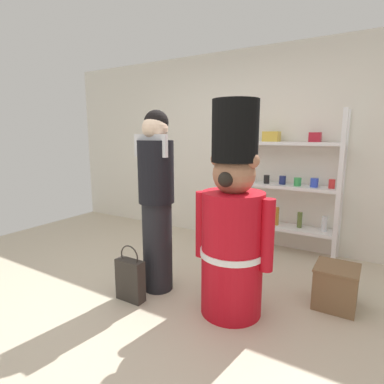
# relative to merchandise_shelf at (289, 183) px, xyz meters

# --- Properties ---
(ground_plane) EXTENTS (6.40, 6.40, 0.00)m
(ground_plane) POSITION_rel_merchandise_shelf_xyz_m (-0.59, -1.98, -0.89)
(ground_plane) COLOR beige
(back_wall) EXTENTS (6.40, 0.12, 2.60)m
(back_wall) POSITION_rel_merchandise_shelf_xyz_m (-0.59, 0.22, 0.41)
(back_wall) COLOR silver
(back_wall) RESTS_ON ground_plane
(merchandise_shelf) EXTENTS (1.20, 0.35, 1.77)m
(merchandise_shelf) POSITION_rel_merchandise_shelf_xyz_m (0.00, 0.00, 0.00)
(merchandise_shelf) COLOR white
(merchandise_shelf) RESTS_ON ground_plane
(teddy_bear_guard) EXTENTS (0.68, 0.53, 1.75)m
(teddy_bear_guard) POSITION_rel_merchandise_shelf_xyz_m (-0.04, -1.63, -0.14)
(teddy_bear_guard) COLOR red
(teddy_bear_guard) RESTS_ON ground_plane
(person_shopper) EXTENTS (0.35, 0.33, 1.71)m
(person_shopper) POSITION_rel_merchandise_shelf_xyz_m (-0.82, -1.63, 0.02)
(person_shopper) COLOR black
(person_shopper) RESTS_ON ground_plane
(shopping_bag) EXTENTS (0.27, 0.11, 0.52)m
(shopping_bag) POSITION_rel_merchandise_shelf_xyz_m (-0.90, -1.94, -0.69)
(shopping_bag) COLOR #332D28
(shopping_bag) RESTS_ON ground_plane
(display_crate) EXTENTS (0.35, 0.36, 0.37)m
(display_crate) POSITION_rel_merchandise_shelf_xyz_m (0.71, -1.08, -0.71)
(display_crate) COLOR brown
(display_crate) RESTS_ON ground_plane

